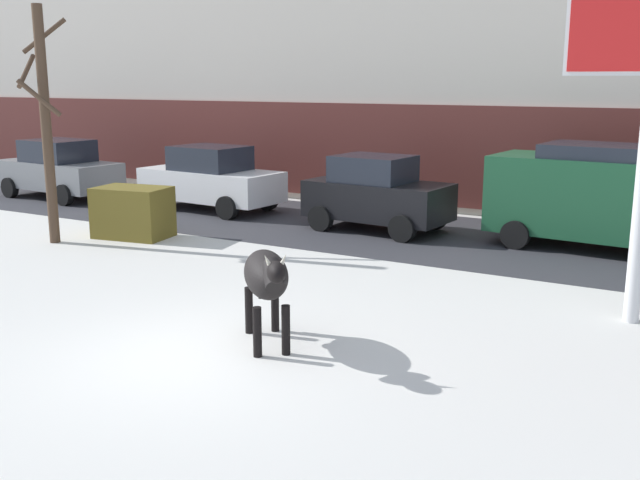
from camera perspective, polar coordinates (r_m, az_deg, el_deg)
The scene contains 11 objects.
ground_plane at distance 10.27m, azimuth -9.52°, elevation -8.86°, with size 120.00×120.00×0.00m, color silver.
road_strip at distance 17.81m, azimuth 9.01°, elevation 0.28°, with size 60.00×5.60×0.01m, color #333338.
cow_black at distance 10.25m, azimuth -4.17°, elevation -2.91°, with size 1.57×1.69×1.54m.
car_grey_sedan at distance 24.71m, azimuth -19.61°, elevation 5.19°, with size 4.32×2.22×1.84m.
car_white_sedan at distance 21.31m, azimuth -8.49°, elevation 4.73°, with size 4.32×2.22×1.84m.
car_black_hatchback at distance 18.23m, azimuth 4.43°, elevation 3.61°, with size 3.62×2.13×1.86m.
car_darkgreen_van at distance 17.16m, azimuth 20.96°, elevation 3.35°, with size 4.73×2.38×2.32m.
pedestrian_near_billboard at distance 25.34m, azimuth -8.96°, elevation 5.85°, with size 0.36×0.24×1.73m.
pedestrian_by_cars at distance 20.14m, azimuth 19.32°, elevation 3.65°, with size 0.36×0.24×1.73m.
bare_tree_left_lot at distance 17.71m, azimuth -20.56°, elevation 8.70°, with size 1.36×1.37×5.29m.
dumpster at distance 17.99m, azimuth -14.32°, elevation 2.09°, with size 1.70×1.10×1.20m, color brown.
Camera 1 is at (6.16, -7.34, 3.68)m, focal length 41.22 mm.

